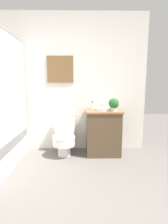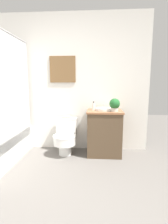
{
  "view_description": "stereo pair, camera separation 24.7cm",
  "coord_description": "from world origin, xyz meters",
  "px_view_note": "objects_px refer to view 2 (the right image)",
  "views": [
    {
      "loc": [
        0.44,
        -1.06,
        1.26
      ],
      "look_at": [
        0.49,
        1.74,
        0.79
      ],
      "focal_mm": 28.0,
      "sensor_mm": 36.0,
      "label": 1
    },
    {
      "loc": [
        0.69,
        -1.06,
        1.26
      ],
      "look_at": [
        0.49,
        1.74,
        0.79
      ],
      "focal_mm": 28.0,
      "sensor_mm": 36.0,
      "label": 2
    }
  ],
  "objects_px": {
    "potted_plant": "(115,105)",
    "sink": "(105,109)",
    "book_on_tank": "(67,117)",
    "soap_bottle": "(94,106)",
    "toilet": "(66,136)"
  },
  "relations": [
    {
      "from": "soap_bottle",
      "to": "potted_plant",
      "type": "height_order",
      "value": "potted_plant"
    },
    {
      "from": "sink",
      "to": "potted_plant",
      "type": "relative_size",
      "value": 1.61
    },
    {
      "from": "sink",
      "to": "soap_bottle",
      "type": "xyz_separation_m",
      "value": [
        -0.19,
        -0.0,
        0.05
      ]
    },
    {
      "from": "potted_plant",
      "to": "book_on_tank",
      "type": "relative_size",
      "value": 1.34
    },
    {
      "from": "sink",
      "to": "toilet",
      "type": "bearing_deg",
      "value": -177.02
    },
    {
      "from": "toilet",
      "to": "sink",
      "type": "bearing_deg",
      "value": 2.98
    },
    {
      "from": "sink",
      "to": "book_on_tank",
      "type": "distance_m",
      "value": 0.72
    },
    {
      "from": "toilet",
      "to": "soap_bottle",
      "type": "xyz_separation_m",
      "value": [
        0.49,
        0.03,
        0.54
      ]
    },
    {
      "from": "potted_plant",
      "to": "sink",
      "type": "bearing_deg",
      "value": 142.35
    },
    {
      "from": "sink",
      "to": "potted_plant",
      "type": "bearing_deg",
      "value": -37.65
    },
    {
      "from": "potted_plant",
      "to": "book_on_tank",
      "type": "height_order",
      "value": "potted_plant"
    },
    {
      "from": "potted_plant",
      "to": "book_on_tank",
      "type": "bearing_deg",
      "value": 165.43
    },
    {
      "from": "sink",
      "to": "soap_bottle",
      "type": "relative_size",
      "value": 2.29
    },
    {
      "from": "toilet",
      "to": "potted_plant",
      "type": "bearing_deg",
      "value": -5.8
    },
    {
      "from": "soap_bottle",
      "to": "potted_plant",
      "type": "xyz_separation_m",
      "value": [
        0.35,
        -0.12,
        0.05
      ]
    }
  ]
}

